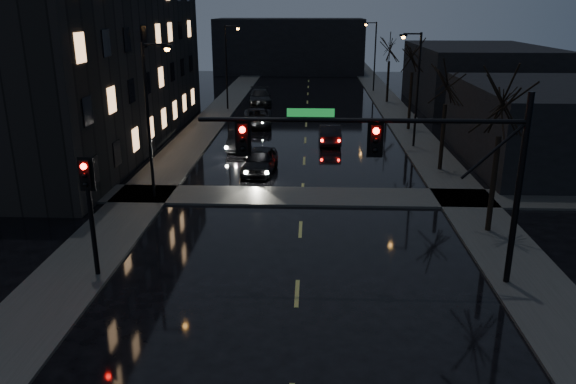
# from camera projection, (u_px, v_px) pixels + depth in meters

# --- Properties ---
(sidewalk_left) EXTENTS (3.00, 140.00, 0.12)m
(sidewalk_left) POSITION_uv_depth(u_px,v_px,m) (202.00, 130.00, 45.75)
(sidewalk_left) COLOR #2D2D2B
(sidewalk_left) RESTS_ON ground
(sidewalk_right) EXTENTS (3.00, 140.00, 0.12)m
(sidewalk_right) POSITION_uv_depth(u_px,v_px,m) (411.00, 132.00, 45.08)
(sidewalk_right) COLOR #2D2D2B
(sidewalk_right) RESTS_ON ground
(sidewalk_cross) EXTENTS (40.00, 3.00, 0.12)m
(sidewalk_cross) POSITION_uv_depth(u_px,v_px,m) (302.00, 196.00, 29.76)
(sidewalk_cross) COLOR #2D2D2B
(sidewalk_cross) RESTS_ON ground
(apartment_block) EXTENTS (12.00, 30.00, 12.00)m
(apartment_block) POSITION_uv_depth(u_px,v_px,m) (72.00, 61.00, 39.46)
(apartment_block) COLOR black
(apartment_block) RESTS_ON ground
(commercial_right_near) EXTENTS (10.00, 14.00, 5.00)m
(commercial_right_near) POSITION_uv_depth(u_px,v_px,m) (549.00, 125.00, 35.50)
(commercial_right_near) COLOR black
(commercial_right_near) RESTS_ON ground
(commercial_right_far) EXTENTS (12.00, 18.00, 6.00)m
(commercial_right_far) POSITION_uv_depth(u_px,v_px,m) (477.00, 77.00, 56.15)
(commercial_right_far) COLOR black
(commercial_right_far) RESTS_ON ground
(far_block) EXTENTS (22.00, 10.00, 8.00)m
(far_block) POSITION_uv_depth(u_px,v_px,m) (290.00, 46.00, 85.09)
(far_block) COLOR black
(far_block) RESTS_ON ground
(signal_mast) EXTENTS (11.11, 0.41, 7.00)m
(signal_mast) POSITION_uv_depth(u_px,v_px,m) (411.00, 154.00, 19.08)
(signal_mast) COLOR black
(signal_mast) RESTS_ON ground
(signal_pole_left) EXTENTS (0.35, 0.41, 4.53)m
(signal_pole_left) POSITION_uv_depth(u_px,v_px,m) (89.00, 201.00, 20.11)
(signal_pole_left) COLOR black
(signal_pole_left) RESTS_ON ground
(tree_near) EXTENTS (3.52, 3.52, 8.08)m
(tree_near) POSITION_uv_depth(u_px,v_px,m) (504.00, 93.00, 23.23)
(tree_near) COLOR black
(tree_near) RESTS_ON ground
(tree_mid_a) EXTENTS (3.30, 3.30, 7.58)m
(tree_mid_a) POSITION_uv_depth(u_px,v_px,m) (448.00, 75.00, 32.84)
(tree_mid_a) COLOR black
(tree_mid_a) RESTS_ON ground
(tree_mid_b) EXTENTS (3.74, 3.74, 8.59)m
(tree_mid_b) POSITION_uv_depth(u_px,v_px,m) (414.00, 47.00, 43.98)
(tree_mid_b) COLOR black
(tree_mid_b) RESTS_ON ground
(tree_far) EXTENTS (3.43, 3.43, 7.88)m
(tree_far) POSITION_uv_depth(u_px,v_px,m) (390.00, 44.00, 57.43)
(tree_far) COLOR black
(tree_far) RESTS_ON ground
(streetlight_l_near) EXTENTS (1.53, 0.28, 8.00)m
(streetlight_l_near) POSITION_uv_depth(u_px,v_px,m) (152.00, 109.00, 28.11)
(streetlight_l_near) COLOR black
(streetlight_l_near) RESTS_ON ground
(streetlight_l_far) EXTENTS (1.53, 0.28, 8.00)m
(streetlight_l_far) POSITION_uv_depth(u_px,v_px,m) (228.00, 60.00, 53.72)
(streetlight_l_far) COLOR black
(streetlight_l_far) RESTS_ON ground
(streetlight_r_mid) EXTENTS (1.53, 0.28, 8.00)m
(streetlight_r_mid) POSITION_uv_depth(u_px,v_px,m) (415.00, 80.00, 38.89)
(streetlight_r_mid) COLOR black
(streetlight_r_mid) RESTS_ON ground
(streetlight_r_far) EXTENTS (1.53, 0.28, 8.00)m
(streetlight_r_far) POSITION_uv_depth(u_px,v_px,m) (373.00, 51.00, 65.46)
(streetlight_r_far) COLOR black
(streetlight_r_far) RESTS_ON ground
(oncoming_car_a) EXTENTS (2.22, 4.60, 1.51)m
(oncoming_car_a) POSITION_uv_depth(u_px,v_px,m) (260.00, 161.00, 34.02)
(oncoming_car_a) COLOR black
(oncoming_car_a) RESTS_ON ground
(oncoming_car_b) EXTENTS (1.41, 4.02, 1.32)m
(oncoming_car_b) POSITION_uv_depth(u_px,v_px,m) (239.00, 140.00, 39.69)
(oncoming_car_b) COLOR black
(oncoming_car_b) RESTS_ON ground
(oncoming_car_c) EXTENTS (2.76, 5.32, 1.43)m
(oncoming_car_c) POSITION_uv_depth(u_px,v_px,m) (257.00, 118.00, 47.50)
(oncoming_car_c) COLOR black
(oncoming_car_c) RESTS_ON ground
(oncoming_car_d) EXTENTS (2.84, 5.71, 1.60)m
(oncoming_car_d) POSITION_uv_depth(u_px,v_px,m) (260.00, 97.00, 57.72)
(oncoming_car_d) COLOR black
(oncoming_car_d) RESTS_ON ground
(lead_car) EXTENTS (1.61, 4.39, 1.44)m
(lead_car) POSITION_uv_depth(u_px,v_px,m) (330.00, 134.00, 41.42)
(lead_car) COLOR black
(lead_car) RESTS_ON ground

